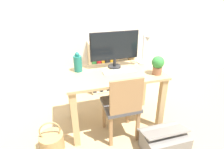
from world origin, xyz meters
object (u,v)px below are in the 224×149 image
object	(u,v)px
vase	(78,63)
monitor	(115,47)
bookshelf	(105,69)
desk_lamp	(145,48)
chair	(122,105)
keyboard	(119,72)
storage_box	(164,141)
potted_plant	(158,65)
basket	(52,141)

from	to	relation	value
vase	monitor	bearing A→B (deg)	0.21
bookshelf	desk_lamp	bearing A→B (deg)	-66.78
chair	keyboard	bearing A→B (deg)	76.88
monitor	storage_box	world-z (taller)	monitor
monitor	potted_plant	xyz separation A→B (m)	(0.42, -0.34, -0.14)
monitor	chair	size ratio (longest dim) A/B	0.72
desk_lamp	storage_box	size ratio (longest dim) A/B	0.80
desk_lamp	bookshelf	xyz separation A→B (m)	(-0.34, 0.79, -0.59)
monitor	potted_plant	bearing A→B (deg)	-39.31
potted_plant	basket	xyz separation A→B (m)	(-1.27, -0.08, -0.75)
potted_plant	chair	bearing A→B (deg)	-166.79
storage_box	bookshelf	bearing A→B (deg)	101.28
chair	storage_box	world-z (taller)	chair
keyboard	vase	distance (m)	0.50
vase	desk_lamp	world-z (taller)	desk_lamp
keyboard	bookshelf	world-z (taller)	bookshelf
storage_box	monitor	bearing A→B (deg)	114.26
keyboard	potted_plant	world-z (taller)	potted_plant
desk_lamp	potted_plant	world-z (taller)	desk_lamp
chair	basket	bearing A→B (deg)	174.93
basket	storage_box	distance (m)	1.25
bookshelf	basket	world-z (taller)	bookshelf
chair	bookshelf	distance (m)	1.19
keyboard	monitor	bearing A→B (deg)	92.96
bookshelf	storage_box	xyz separation A→B (m)	(0.30, -1.51, -0.27)
chair	monitor	bearing A→B (deg)	81.73
monitor	desk_lamp	size ratio (longest dim) A/B	1.54
monitor	basket	bearing A→B (deg)	-153.71
monitor	bookshelf	size ratio (longest dim) A/B	0.70
monitor	chair	distance (m)	0.70
monitor	keyboard	size ratio (longest dim) A/B	1.54
basket	vase	bearing A→B (deg)	46.68
potted_plant	basket	bearing A→B (deg)	-176.43
potted_plant	bookshelf	size ratio (longest dim) A/B	0.26
storage_box	potted_plant	bearing A→B (deg)	81.16
bookshelf	basket	xyz separation A→B (m)	(-0.90, -1.16, -0.28)
keyboard	chair	xyz separation A→B (m)	(-0.05, -0.28, -0.28)
monitor	basket	world-z (taller)	monitor
monitor	chair	xyz separation A→B (m)	(-0.04, -0.45, -0.54)
chair	vase	bearing A→B (deg)	129.84
vase	potted_plant	xyz separation A→B (m)	(0.87, -0.34, 0.02)
monitor	storage_box	bearing A→B (deg)	-65.74
vase	basket	distance (m)	0.94
keyboard	chair	distance (m)	0.40
storage_box	keyboard	bearing A→B (deg)	119.33
keyboard	vase	xyz separation A→B (m)	(-0.47, 0.17, 0.10)
keyboard	storage_box	world-z (taller)	keyboard
desk_lamp	monitor	bearing A→B (deg)	172.28
keyboard	storage_box	distance (m)	0.94
keyboard	potted_plant	bearing A→B (deg)	-22.89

